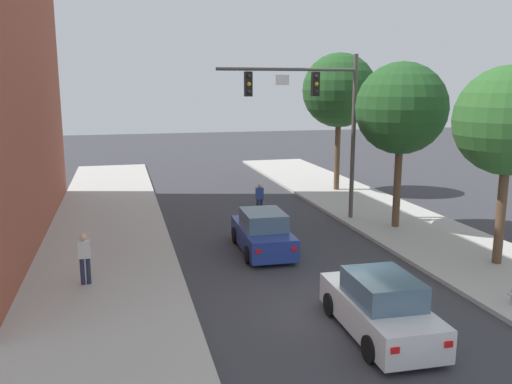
{
  "coord_description": "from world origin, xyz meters",
  "views": [
    {
      "loc": [
        -5.79,
        -12.92,
        6.23
      ],
      "look_at": [
        -0.52,
        7.74,
        2.0
      ],
      "focal_mm": 37.46,
      "sensor_mm": 36.0,
      "label": 1
    }
  ],
  "objects_px": {
    "pedestrian_sidewalk_left_walker": "(84,256)",
    "street_tree_second": "(401,109)",
    "traffic_signal_mast": "(317,107)",
    "street_tree_nearest": "(509,121)",
    "pedestrian_crossing_road": "(260,198)",
    "car_following_white": "(380,307)",
    "car_lead_blue": "(263,233)",
    "street_tree_third": "(339,91)"
  },
  "relations": [
    {
      "from": "pedestrian_sidewalk_left_walker",
      "to": "street_tree_second",
      "type": "bearing_deg",
      "value": 17.22
    },
    {
      "from": "pedestrian_crossing_road",
      "to": "street_tree_third",
      "type": "bearing_deg",
      "value": 38.54
    },
    {
      "from": "car_lead_blue",
      "to": "pedestrian_sidewalk_left_walker",
      "type": "height_order",
      "value": "pedestrian_sidewalk_left_walker"
    },
    {
      "from": "traffic_signal_mast",
      "to": "pedestrian_sidewalk_left_walker",
      "type": "xyz_separation_m",
      "value": [
        -9.82,
        -5.99,
        -4.27
      ]
    },
    {
      "from": "car_lead_blue",
      "to": "pedestrian_sidewalk_left_walker",
      "type": "bearing_deg",
      "value": -159.69
    },
    {
      "from": "pedestrian_crossing_road",
      "to": "car_lead_blue",
      "type": "bearing_deg",
      "value": -103.53
    },
    {
      "from": "street_tree_nearest",
      "to": "street_tree_third",
      "type": "xyz_separation_m",
      "value": [
        -0.14,
        14.09,
        0.9
      ]
    },
    {
      "from": "traffic_signal_mast",
      "to": "pedestrian_crossing_road",
      "type": "xyz_separation_m",
      "value": [
        -2.14,
        1.88,
        -4.42
      ]
    },
    {
      "from": "car_lead_blue",
      "to": "street_tree_third",
      "type": "distance_m",
      "value": 13.73
    },
    {
      "from": "street_tree_nearest",
      "to": "street_tree_third",
      "type": "height_order",
      "value": "street_tree_third"
    },
    {
      "from": "street_tree_nearest",
      "to": "pedestrian_sidewalk_left_walker",
      "type": "bearing_deg",
      "value": 174.19
    },
    {
      "from": "traffic_signal_mast",
      "to": "pedestrian_sidewalk_left_walker",
      "type": "height_order",
      "value": "traffic_signal_mast"
    },
    {
      "from": "car_following_white",
      "to": "pedestrian_sidewalk_left_walker",
      "type": "height_order",
      "value": "pedestrian_sidewalk_left_walker"
    },
    {
      "from": "traffic_signal_mast",
      "to": "pedestrian_sidewalk_left_walker",
      "type": "distance_m",
      "value": 12.27
    },
    {
      "from": "car_following_white",
      "to": "street_tree_third",
      "type": "bearing_deg",
      "value": 70.58
    },
    {
      "from": "car_following_white",
      "to": "pedestrian_crossing_road",
      "type": "distance_m",
      "value": 13.01
    },
    {
      "from": "street_tree_nearest",
      "to": "car_lead_blue",
      "type": "bearing_deg",
      "value": 153.36
    },
    {
      "from": "pedestrian_sidewalk_left_walker",
      "to": "street_tree_second",
      "type": "xyz_separation_m",
      "value": [
        12.88,
        3.99,
        4.23
      ]
    },
    {
      "from": "traffic_signal_mast",
      "to": "car_following_white",
      "type": "height_order",
      "value": "traffic_signal_mast"
    },
    {
      "from": "street_tree_second",
      "to": "street_tree_third",
      "type": "height_order",
      "value": "street_tree_third"
    },
    {
      "from": "traffic_signal_mast",
      "to": "street_tree_second",
      "type": "distance_m",
      "value": 3.65
    },
    {
      "from": "pedestrian_sidewalk_left_walker",
      "to": "pedestrian_crossing_road",
      "type": "relative_size",
      "value": 1.0
    },
    {
      "from": "street_tree_nearest",
      "to": "street_tree_third",
      "type": "distance_m",
      "value": 14.12
    },
    {
      "from": "car_following_white",
      "to": "traffic_signal_mast",
      "type": "bearing_deg",
      "value": 77.86
    },
    {
      "from": "pedestrian_crossing_road",
      "to": "street_tree_third",
      "type": "xyz_separation_m",
      "value": [
        6.03,
        4.8,
        5.07
      ]
    },
    {
      "from": "traffic_signal_mast",
      "to": "street_tree_nearest",
      "type": "xyz_separation_m",
      "value": [
        4.03,
        -7.4,
        -0.25
      ]
    },
    {
      "from": "pedestrian_sidewalk_left_walker",
      "to": "traffic_signal_mast",
      "type": "bearing_deg",
      "value": 31.37
    },
    {
      "from": "street_tree_nearest",
      "to": "pedestrian_crossing_road",
      "type": "bearing_deg",
      "value": 123.61
    },
    {
      "from": "car_lead_blue",
      "to": "street_tree_second",
      "type": "bearing_deg",
      "value": 14.11
    },
    {
      "from": "traffic_signal_mast",
      "to": "car_lead_blue",
      "type": "xyz_separation_m",
      "value": [
        -3.47,
        -3.64,
        -4.61
      ]
    },
    {
      "from": "pedestrian_crossing_road",
      "to": "street_tree_second",
      "type": "distance_m",
      "value": 7.83
    },
    {
      "from": "car_lead_blue",
      "to": "car_following_white",
      "type": "bearing_deg",
      "value": -81.8
    },
    {
      "from": "car_following_white",
      "to": "car_lead_blue",
      "type": "bearing_deg",
      "value": 98.2
    },
    {
      "from": "pedestrian_sidewalk_left_walker",
      "to": "street_tree_nearest",
      "type": "relative_size",
      "value": 0.24
    },
    {
      "from": "car_lead_blue",
      "to": "car_following_white",
      "type": "distance_m",
      "value": 7.56
    },
    {
      "from": "pedestrian_sidewalk_left_walker",
      "to": "street_tree_third",
      "type": "distance_m",
      "value": 19.31
    },
    {
      "from": "pedestrian_crossing_road",
      "to": "street_tree_nearest",
      "type": "xyz_separation_m",
      "value": [
        6.17,
        -9.28,
        4.17
      ]
    },
    {
      "from": "street_tree_nearest",
      "to": "car_following_white",
      "type": "bearing_deg",
      "value": -149.9
    },
    {
      "from": "car_following_white",
      "to": "pedestrian_crossing_road",
      "type": "xyz_separation_m",
      "value": [
        0.25,
        13.01,
        0.19
      ]
    },
    {
      "from": "car_lead_blue",
      "to": "traffic_signal_mast",
      "type": "bearing_deg",
      "value": 46.35
    },
    {
      "from": "pedestrian_sidewalk_left_walker",
      "to": "street_tree_second",
      "type": "distance_m",
      "value": 14.13
    },
    {
      "from": "pedestrian_crossing_road",
      "to": "pedestrian_sidewalk_left_walker",
      "type": "bearing_deg",
      "value": -134.29
    }
  ]
}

